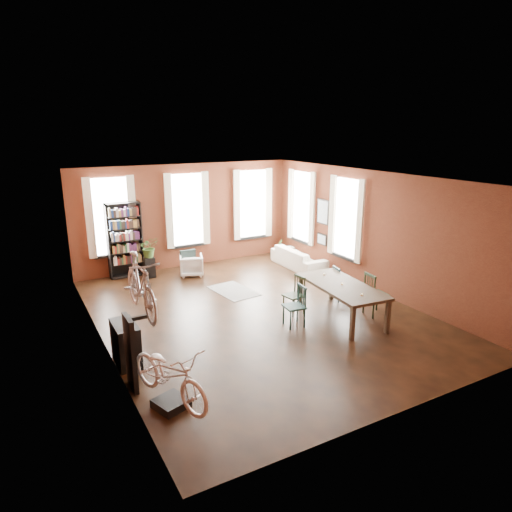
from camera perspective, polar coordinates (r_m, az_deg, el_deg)
room at (r=10.94m, az=-0.34°, el=4.58°), size 9.00×9.04×3.22m
dining_table at (r=10.74m, az=10.57°, el=-5.57°), size 1.29×2.45×0.81m
dining_chair_a at (r=10.14m, az=4.79°, el=-6.29°), size 0.47×0.47×0.92m
dining_chair_b at (r=10.80m, az=4.75°, el=-4.94°), size 0.47×0.47×0.90m
dining_chair_c at (r=11.05m, az=14.78°, el=-4.63°), size 0.52×0.52×1.02m
dining_chair_d at (r=11.82m, az=10.70°, el=-3.38°), size 0.48×0.48×0.87m
bookshelf at (r=13.79m, az=-16.07°, el=1.92°), size 1.00×0.32×2.20m
white_armchair at (r=13.68m, az=-8.09°, el=-1.02°), size 0.82×0.79×0.68m
cream_sofa at (r=14.36m, az=5.36°, el=0.17°), size 0.61×2.08×0.81m
striped_rug at (r=12.36m, az=-2.84°, el=-4.37°), size 1.05×1.51×0.01m
bike_trainer at (r=7.69m, az=-10.57°, el=-17.63°), size 0.60×0.60×0.14m
bike_wall_rack at (r=8.03m, az=-15.42°, el=-11.63°), size 0.16×0.60×1.30m
console_table at (r=8.95m, az=-15.97°, el=-10.48°), size 0.40×0.80×0.80m
plant_stand at (r=13.75m, az=-13.17°, el=-1.37°), size 0.32×0.32×0.60m
plant_by_sofa at (r=15.30m, az=2.74°, el=0.20°), size 0.52×0.73×0.30m
plant_small at (r=12.26m, az=11.63°, el=-4.46°), size 0.51×0.51×0.17m
bicycle_floor at (r=7.18m, az=-10.93°, el=-11.31°), size 0.89×1.09×1.80m
bicycle_hung at (r=7.53m, az=-14.40°, el=-1.22°), size 0.47×1.00×1.66m
plant_on_stand at (r=13.63m, az=-13.21°, el=0.80°), size 0.55×0.61×0.47m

